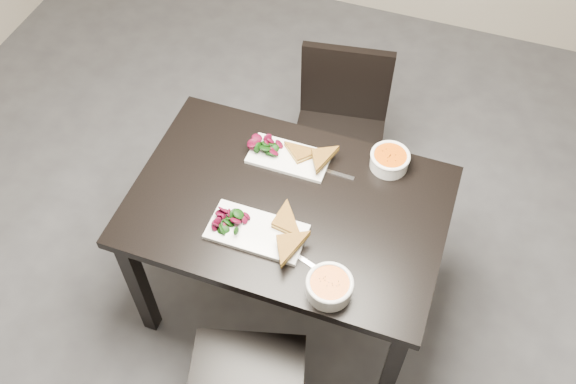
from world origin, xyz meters
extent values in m
plane|color=#47474C|center=(0.00, 0.00, 0.00)|extent=(5.00, 5.00, 0.00)
cube|color=black|center=(-0.13, 0.23, 0.73)|extent=(1.20, 0.80, 0.04)
cube|color=black|center=(-0.67, -0.11, 0.35)|extent=(0.06, 0.06, 0.71)
cube|color=black|center=(0.41, -0.11, 0.35)|extent=(0.06, 0.06, 0.71)
cube|color=black|center=(-0.67, 0.57, 0.35)|extent=(0.06, 0.06, 0.71)
cube|color=black|center=(0.41, 0.57, 0.35)|extent=(0.06, 0.06, 0.71)
cube|color=black|center=(-0.30, -0.26, 0.21)|extent=(0.05, 0.05, 0.41)
cube|color=black|center=(0.05, -0.16, 0.21)|extent=(0.05, 0.05, 0.41)
cube|color=black|center=(-0.10, 0.86, 0.43)|extent=(0.48, 0.48, 0.04)
cube|color=black|center=(-0.25, 0.65, 0.21)|extent=(0.05, 0.05, 0.41)
cube|color=black|center=(0.10, 0.71, 0.21)|extent=(0.05, 0.05, 0.41)
cube|color=black|center=(-0.31, 1.01, 0.21)|extent=(0.05, 0.05, 0.41)
cube|color=black|center=(0.05, 1.06, 0.21)|extent=(0.05, 0.05, 0.41)
cube|color=black|center=(-0.13, 1.04, 0.65)|extent=(0.42, 0.10, 0.40)
cube|color=white|center=(-0.19, 0.06, 0.76)|extent=(0.36, 0.18, 0.02)
cylinder|color=white|center=(0.13, -0.08, 0.78)|extent=(0.16, 0.16, 0.06)
cylinder|color=orange|center=(0.13, -0.08, 0.81)|extent=(0.14, 0.14, 0.02)
torus|color=white|center=(0.13, -0.08, 0.82)|extent=(0.16, 0.16, 0.02)
cube|color=silver|center=(-0.02, 0.02, 0.75)|extent=(0.18, 0.07, 0.00)
cube|color=white|center=(-0.20, 0.44, 0.76)|extent=(0.32, 0.16, 0.02)
cylinder|color=white|center=(0.19, 0.54, 0.78)|extent=(0.15, 0.15, 0.06)
cylinder|color=orange|center=(0.19, 0.54, 0.81)|extent=(0.13, 0.13, 0.02)
torus|color=white|center=(0.19, 0.54, 0.81)|extent=(0.16, 0.16, 0.02)
cube|color=silver|center=(-0.01, 0.43, 0.75)|extent=(0.18, 0.02, 0.00)
camera|label=1|loc=(0.34, -1.10, 2.69)|focal=39.25mm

